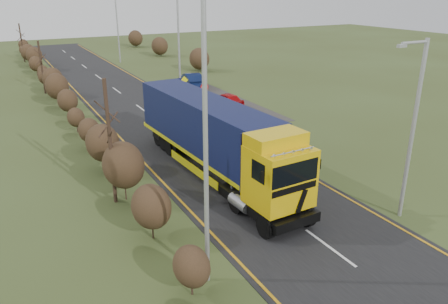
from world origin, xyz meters
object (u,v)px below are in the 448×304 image
Objects in this scene: lorry at (214,135)px; car_red_hatchback at (227,100)px; car_blue_sedan at (191,80)px; speed_sign at (204,92)px; streetlight_near at (412,125)px.

car_red_hatchback is (7.57, 12.60, -1.74)m from lorry.
lorry is 22.95m from car_blue_sedan.
car_red_hatchback is at bearing 19.96° from speed_sign.
car_blue_sedan is at bearing -100.63° from car_red_hatchback.
speed_sign reaches higher than car_blue_sedan.
car_blue_sedan is 1.78× the size of speed_sign.
lorry is 14.80m from car_red_hatchback.
streetlight_near is at bearing 76.78° from car_red_hatchback.
car_red_hatchback is 1.44× the size of speed_sign.
speed_sign reaches higher than car_red_hatchback.
car_blue_sedan reaches higher than car_red_hatchback.
speed_sign is (-0.31, 19.72, -2.54)m from streetlight_near.
lorry is 5.94× the size of speed_sign.
lorry is 1.90× the size of streetlight_near.
streetlight_near reaches higher than car_red_hatchback.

